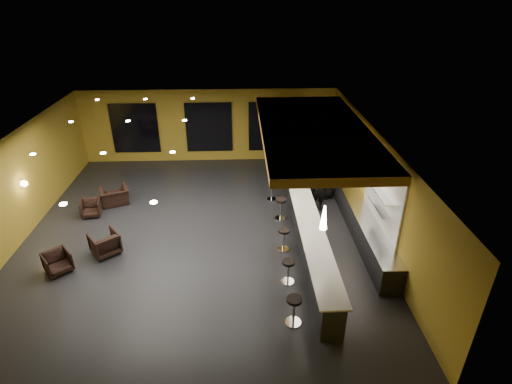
{
  "coord_description": "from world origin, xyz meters",
  "views": [
    {
      "loc": [
        1.48,
        -11.91,
        7.86
      ],
      "look_at": [
        2.0,
        0.5,
        1.3
      ],
      "focal_mm": 28.0,
      "sensor_mm": 36.0,
      "label": 1
    }
  ],
  "objects_px": {
    "armchair_a": "(57,262)",
    "bar_stool_0": "(294,307)",
    "bar_counter": "(308,234)",
    "pendant_2": "(298,148)",
    "armchair_d": "(115,196)",
    "bar_stool_2": "(284,237)",
    "pendant_1": "(309,177)",
    "staff_a": "(318,189)",
    "prep_counter": "(363,226)",
    "column": "(292,147)",
    "bar_stool_4": "(272,189)",
    "staff_b": "(323,181)",
    "pendant_0": "(324,217)",
    "bar_stool_3": "(281,206)",
    "bar_stool_1": "(288,269)",
    "staff_c": "(328,178)",
    "armchair_b": "(105,243)",
    "armchair_c": "(91,208)"
  },
  "relations": [
    {
      "from": "armchair_a",
      "to": "bar_stool_0",
      "type": "height_order",
      "value": "bar_stool_0"
    },
    {
      "from": "bar_counter",
      "to": "pendant_2",
      "type": "height_order",
      "value": "pendant_2"
    },
    {
      "from": "armchair_d",
      "to": "bar_stool_2",
      "type": "bearing_deg",
      "value": 130.33
    },
    {
      "from": "pendant_1",
      "to": "staff_a",
      "type": "bearing_deg",
      "value": 68.26
    },
    {
      "from": "bar_counter",
      "to": "bar_stool_0",
      "type": "distance_m",
      "value": 3.48
    },
    {
      "from": "prep_counter",
      "to": "bar_stool_2",
      "type": "distance_m",
      "value": 2.89
    },
    {
      "from": "pendant_2",
      "to": "staff_a",
      "type": "xyz_separation_m",
      "value": [
        0.76,
        -0.59,
        -1.44
      ]
    },
    {
      "from": "column",
      "to": "bar_stool_4",
      "type": "bearing_deg",
      "value": -125.62
    },
    {
      "from": "staff_b",
      "to": "bar_stool_2",
      "type": "height_order",
      "value": "staff_b"
    },
    {
      "from": "prep_counter",
      "to": "bar_stool_0",
      "type": "xyz_separation_m",
      "value": [
        -2.89,
        -3.87,
        0.1
      ]
    },
    {
      "from": "staff_b",
      "to": "staff_a",
      "type": "bearing_deg",
      "value": -111.38
    },
    {
      "from": "bar_counter",
      "to": "bar_stool_2",
      "type": "distance_m",
      "value": 0.83
    },
    {
      "from": "prep_counter",
      "to": "armchair_a",
      "type": "distance_m",
      "value": 9.9
    },
    {
      "from": "armchair_d",
      "to": "bar_stool_4",
      "type": "relative_size",
      "value": 1.47
    },
    {
      "from": "pendant_0",
      "to": "bar_stool_3",
      "type": "bearing_deg",
      "value": 100.7
    },
    {
      "from": "prep_counter",
      "to": "bar_stool_0",
      "type": "bearing_deg",
      "value": -126.76
    },
    {
      "from": "pendant_1",
      "to": "bar_stool_4",
      "type": "height_order",
      "value": "pendant_1"
    },
    {
      "from": "bar_counter",
      "to": "armchair_a",
      "type": "xyz_separation_m",
      "value": [
        -7.78,
        -0.98,
        -0.16
      ]
    },
    {
      "from": "pendant_1",
      "to": "bar_stool_2",
      "type": "relative_size",
      "value": 0.9
    },
    {
      "from": "armchair_d",
      "to": "bar_stool_3",
      "type": "relative_size",
      "value": 1.26
    },
    {
      "from": "staff_b",
      "to": "bar_stool_0",
      "type": "bearing_deg",
      "value": -104.74
    },
    {
      "from": "pendant_0",
      "to": "bar_stool_1",
      "type": "height_order",
      "value": "pendant_0"
    },
    {
      "from": "staff_c",
      "to": "bar_stool_1",
      "type": "bearing_deg",
      "value": -131.19
    },
    {
      "from": "prep_counter",
      "to": "armchair_a",
      "type": "relative_size",
      "value": 8.13
    },
    {
      "from": "prep_counter",
      "to": "bar_stool_2",
      "type": "xyz_separation_m",
      "value": [
        -2.81,
        -0.65,
        0.07
      ]
    },
    {
      "from": "armchair_b",
      "to": "armchair_c",
      "type": "distance_m",
      "value": 2.72
    },
    {
      "from": "armchair_d",
      "to": "bar_stool_1",
      "type": "relative_size",
      "value": 1.39
    },
    {
      "from": "armchair_b",
      "to": "bar_stool_0",
      "type": "relative_size",
      "value": 1.0
    },
    {
      "from": "bar_stool_0",
      "to": "armchair_b",
      "type": "bearing_deg",
      "value": 150.26
    },
    {
      "from": "pendant_1",
      "to": "bar_stool_0",
      "type": "bearing_deg",
      "value": -102.95
    },
    {
      "from": "column",
      "to": "armchair_a",
      "type": "relative_size",
      "value": 4.74
    },
    {
      "from": "staff_a",
      "to": "bar_stool_0",
      "type": "distance_m",
      "value": 6.02
    },
    {
      "from": "armchair_c",
      "to": "armchair_d",
      "type": "relative_size",
      "value": 0.67
    },
    {
      "from": "armchair_d",
      "to": "staff_b",
      "type": "bearing_deg",
      "value": 157.86
    },
    {
      "from": "prep_counter",
      "to": "armchair_c",
      "type": "distance_m",
      "value": 10.01
    },
    {
      "from": "armchair_b",
      "to": "armchair_c",
      "type": "xyz_separation_m",
      "value": [
        -1.23,
        2.43,
        -0.06
      ]
    },
    {
      "from": "prep_counter",
      "to": "armchair_c",
      "type": "xyz_separation_m",
      "value": [
        -9.84,
        1.83,
        -0.11
      ]
    },
    {
      "from": "staff_c",
      "to": "bar_stool_3",
      "type": "bearing_deg",
      "value": -160.03
    },
    {
      "from": "column",
      "to": "armchair_b",
      "type": "height_order",
      "value": "column"
    },
    {
      "from": "staff_b",
      "to": "armchair_a",
      "type": "distance_m",
      "value": 9.82
    },
    {
      "from": "staff_a",
      "to": "pendant_1",
      "type": "bearing_deg",
      "value": -115.27
    },
    {
      "from": "bar_counter",
      "to": "bar_stool_3",
      "type": "relative_size",
      "value": 9.56
    },
    {
      "from": "pendant_1",
      "to": "armchair_c",
      "type": "bearing_deg",
      "value": 166.88
    },
    {
      "from": "armchair_a",
      "to": "bar_stool_1",
      "type": "xyz_separation_m",
      "value": [
        6.93,
        -0.79,
        0.15
      ]
    },
    {
      "from": "staff_c",
      "to": "armchair_a",
      "type": "distance_m",
      "value": 10.15
    },
    {
      "from": "armchair_c",
      "to": "bar_stool_1",
      "type": "xyz_separation_m",
      "value": [
        6.99,
        -4.1,
        0.17
      ]
    },
    {
      "from": "pendant_0",
      "to": "armchair_b",
      "type": "xyz_separation_m",
      "value": [
        -6.61,
        1.9,
        -1.97
      ]
    },
    {
      "from": "pendant_0",
      "to": "bar_stool_4",
      "type": "height_order",
      "value": "pendant_0"
    },
    {
      "from": "staff_a",
      "to": "armchair_b",
      "type": "xyz_separation_m",
      "value": [
        -7.37,
        -2.51,
        -0.53
      ]
    },
    {
      "from": "armchair_c",
      "to": "bar_stool_0",
      "type": "relative_size",
      "value": 0.85
    }
  ]
}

